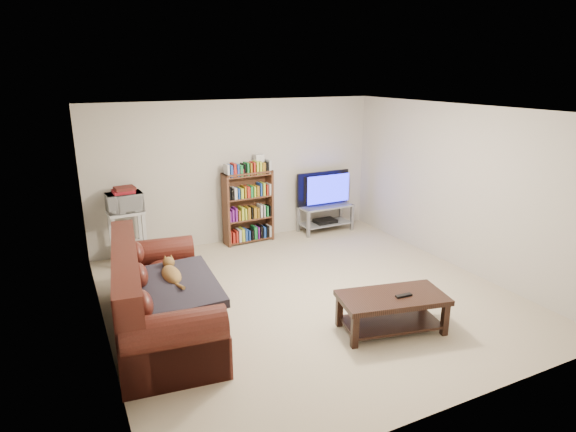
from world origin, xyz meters
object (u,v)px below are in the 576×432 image
sofa (156,303)px  coffee_table (392,306)px  tv_stand (325,213)px  bookshelf (248,206)px

sofa → coffee_table: bearing=-18.9°
sofa → coffee_table: size_ratio=1.90×
sofa → coffee_table: (2.39, -1.15, -0.04)m
tv_stand → bookshelf: (-1.48, 0.07, 0.30)m
sofa → tv_stand: 4.19m
sofa → coffee_table: sofa is taller
sofa → bookshelf: (2.04, 2.35, 0.29)m
sofa → tv_stand: bearing=39.6°
sofa → tv_stand: size_ratio=2.48×
coffee_table → bookshelf: size_ratio=1.05×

